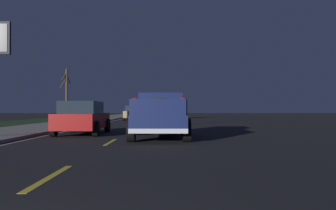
% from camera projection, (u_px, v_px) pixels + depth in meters
% --- Properties ---
extents(ground, '(144.00, 144.00, 0.00)m').
position_uv_depth(ground, '(143.00, 123.00, 28.72)').
color(ground, black).
extents(sidewalk_shoulder, '(108.00, 4.00, 0.12)m').
position_uv_depth(sidewalk_shoulder, '(73.00, 123.00, 28.72)').
color(sidewalk_shoulder, gray).
rests_on(sidewalk_shoulder, ground).
extents(grass_verge, '(108.00, 6.00, 0.01)m').
position_uv_depth(grass_verge, '(12.00, 123.00, 28.72)').
color(grass_verge, '#1E3819').
rests_on(grass_verge, ground).
extents(lane_markings, '(108.99, 3.54, 0.01)m').
position_uv_depth(lane_markings, '(116.00, 122.00, 31.03)').
color(lane_markings, yellow).
rests_on(lane_markings, ground).
extents(pickup_truck, '(5.43, 2.30, 1.87)m').
position_uv_depth(pickup_truck, '(160.00, 114.00, 14.50)').
color(pickup_truck, '#141E4C').
rests_on(pickup_truck, ground).
extents(sedan_red, '(4.41, 2.04, 1.54)m').
position_uv_depth(sedan_red, '(83.00, 118.00, 16.47)').
color(sedan_red, maroon).
rests_on(sedan_red, ground).
extents(sedan_tan, '(4.44, 2.08, 1.54)m').
position_uv_depth(sedan_tan, '(134.00, 113.00, 37.42)').
color(sedan_tan, '#9E845B').
rests_on(sedan_tan, ground).
extents(sedan_green, '(4.44, 2.09, 1.54)m').
position_uv_depth(sedan_green, '(164.00, 112.00, 42.17)').
color(sedan_green, '#14592D').
rests_on(sedan_green, ground).
extents(bare_tree_far, '(1.43, 0.95, 5.69)m').
position_uv_depth(bare_tree_far, '(67.00, 93.00, 37.95)').
color(bare_tree_far, '#423323').
rests_on(bare_tree_far, ground).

